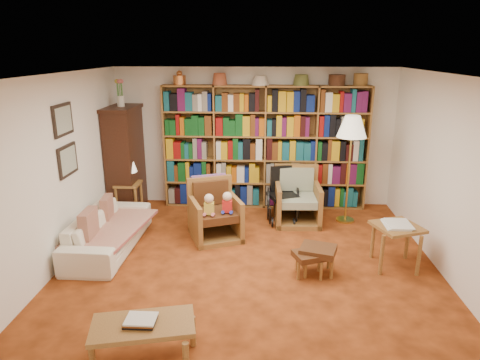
# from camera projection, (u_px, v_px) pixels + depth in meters

# --- Properties ---
(floor) EXTENTS (5.00, 5.00, 0.00)m
(floor) POSITION_uv_depth(u_px,v_px,m) (249.00, 265.00, 5.77)
(floor) COLOR #AB4B1A
(floor) RESTS_ON ground
(ceiling) EXTENTS (5.00, 5.00, 0.00)m
(ceiling) POSITION_uv_depth(u_px,v_px,m) (250.00, 75.00, 5.04)
(ceiling) COLOR white
(ceiling) RESTS_ON wall_back
(wall_back) EXTENTS (5.00, 0.00, 5.00)m
(wall_back) POSITION_uv_depth(u_px,v_px,m) (254.00, 138.00, 7.79)
(wall_back) COLOR white
(wall_back) RESTS_ON floor
(wall_front) EXTENTS (5.00, 0.00, 5.00)m
(wall_front) POSITION_uv_depth(u_px,v_px,m) (238.00, 277.00, 3.02)
(wall_front) COLOR white
(wall_front) RESTS_ON floor
(wall_left) EXTENTS (0.00, 5.00, 5.00)m
(wall_left) POSITION_uv_depth(u_px,v_px,m) (57.00, 173.00, 5.53)
(wall_left) COLOR white
(wall_left) RESTS_ON floor
(wall_right) EXTENTS (0.00, 5.00, 5.00)m
(wall_right) POSITION_uv_depth(u_px,v_px,m) (452.00, 180.00, 5.27)
(wall_right) COLOR white
(wall_right) RESTS_ON floor
(bookshelf) EXTENTS (3.60, 0.30, 2.42)m
(bookshelf) POSITION_uv_depth(u_px,v_px,m) (265.00, 144.00, 7.64)
(bookshelf) COLOR #A37532
(bookshelf) RESTS_ON floor
(curio_cabinet) EXTENTS (0.50, 0.95, 2.40)m
(curio_cabinet) POSITION_uv_depth(u_px,v_px,m) (125.00, 158.00, 7.52)
(curio_cabinet) COLOR #371C0F
(curio_cabinet) RESTS_ON floor
(framed_pictures) EXTENTS (0.03, 0.52, 0.97)m
(framed_pictures) POSITION_uv_depth(u_px,v_px,m) (65.00, 140.00, 5.71)
(framed_pictures) COLOR black
(framed_pictures) RESTS_ON wall_left
(sofa) EXTENTS (1.89, 0.76, 0.55)m
(sofa) POSITION_uv_depth(u_px,v_px,m) (109.00, 231.00, 6.18)
(sofa) COLOR #EFE6CB
(sofa) RESTS_ON floor
(sofa_throw) EXTENTS (1.02, 1.63, 0.04)m
(sofa_throw) POSITION_uv_depth(u_px,v_px,m) (112.00, 229.00, 6.17)
(sofa_throw) COLOR beige
(sofa_throw) RESTS_ON sofa
(cushion_left) EXTENTS (0.16, 0.38, 0.37)m
(cushion_left) POSITION_uv_depth(u_px,v_px,m) (107.00, 211.00, 6.47)
(cushion_left) COLOR maroon
(cushion_left) RESTS_ON sofa
(cushion_right) EXTENTS (0.14, 0.42, 0.41)m
(cushion_right) POSITION_uv_depth(u_px,v_px,m) (89.00, 229.00, 5.81)
(cushion_right) COLOR maroon
(cushion_right) RESTS_ON sofa
(side_table_lamp) EXTENTS (0.41, 0.41, 0.59)m
(side_table_lamp) POSITION_uv_depth(u_px,v_px,m) (129.00, 191.00, 7.40)
(side_table_lamp) COLOR #A37532
(side_table_lamp) RESTS_ON floor
(table_lamp) EXTENTS (0.34, 0.34, 0.47)m
(table_lamp) POSITION_uv_depth(u_px,v_px,m) (127.00, 165.00, 7.26)
(table_lamp) COLOR gold
(table_lamp) RESTS_ON side_table_lamp
(armchair_leather) EXTENTS (0.98, 0.98, 0.91)m
(armchair_leather) POSITION_uv_depth(u_px,v_px,m) (216.00, 213.00, 6.59)
(armchair_leather) COLOR #A37532
(armchair_leather) RESTS_ON floor
(armchair_sage) EXTENTS (0.76, 0.79, 0.92)m
(armchair_sage) POSITION_uv_depth(u_px,v_px,m) (297.00, 200.00, 7.20)
(armchair_sage) COLOR #A37532
(armchair_sage) RESTS_ON floor
(wheelchair) EXTENTS (0.57, 0.73, 0.91)m
(wheelchair) POSITION_uv_depth(u_px,v_px,m) (283.00, 196.00, 7.23)
(wheelchair) COLOR black
(wheelchair) RESTS_ON floor
(floor_lamp) EXTENTS (0.47, 0.47, 1.79)m
(floor_lamp) POSITION_uv_depth(u_px,v_px,m) (352.00, 131.00, 6.81)
(floor_lamp) COLOR gold
(floor_lamp) RESTS_ON floor
(side_table_papers) EXTENTS (0.70, 0.70, 0.62)m
(side_table_papers) POSITION_uv_depth(u_px,v_px,m) (397.00, 232.00, 5.60)
(side_table_papers) COLOR #A37532
(side_table_papers) RESTS_ON floor
(footstool_a) EXTENTS (0.47, 0.44, 0.32)m
(footstool_a) POSITION_uv_depth(u_px,v_px,m) (309.00, 257.00, 5.43)
(footstool_a) COLOR #4F3015
(footstool_a) RESTS_ON floor
(footstool_b) EXTENTS (0.53, 0.48, 0.37)m
(footstool_b) POSITION_uv_depth(u_px,v_px,m) (318.00, 252.00, 5.47)
(footstool_b) COLOR #4F3015
(footstool_b) RESTS_ON floor
(coffee_table) EXTENTS (1.02, 0.67, 0.42)m
(coffee_table) POSITION_uv_depth(u_px,v_px,m) (143.00, 328.00, 3.95)
(coffee_table) COLOR #A37532
(coffee_table) RESTS_ON floor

